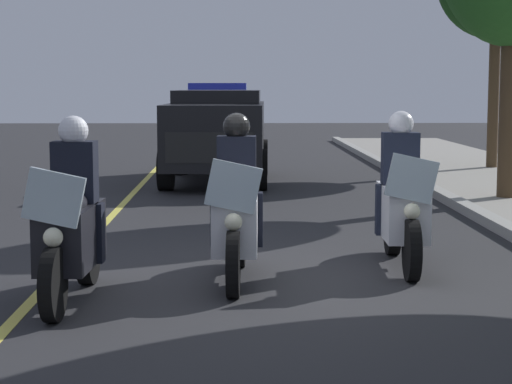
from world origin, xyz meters
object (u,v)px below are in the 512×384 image
object	(u,v)px
police_motorcycle_lead_left	(71,227)
police_motorcycle_trailing	(402,204)
police_suv	(217,131)
police_motorcycle_lead_right	(236,213)

from	to	relation	value
police_motorcycle_lead_left	police_motorcycle_trailing	xyz separation A→B (m)	(-1.54, 3.35, 0.00)
police_motorcycle_lead_left	police_motorcycle_trailing	size ratio (longest dim) A/B	1.00
police_motorcycle_trailing	police_suv	world-z (taller)	police_suv
police_motorcycle_lead_right	police_motorcycle_trailing	bearing A→B (deg)	110.77
police_motorcycle_lead_right	police_suv	size ratio (longest dim) A/B	0.43
police_motorcycle_lead_right	police_suv	distance (m)	9.78
police_motorcycle_lead_right	police_motorcycle_trailing	world-z (taller)	same
police_motorcycle_lead_right	police_motorcycle_lead_left	bearing A→B (deg)	-60.84
police_motorcycle_lead_left	police_motorcycle_trailing	distance (m)	3.69
police_motorcycle_lead_left	police_motorcycle_lead_right	distance (m)	1.75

